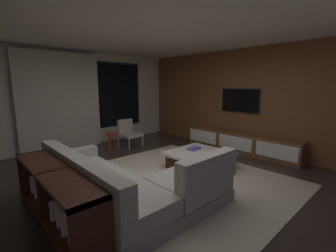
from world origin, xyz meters
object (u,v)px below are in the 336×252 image
accent_chair_near_window (128,132)px  side_stool (112,137)px  sectional_couch (125,186)px  console_table_behind_couch (55,196)px  coffee_table (199,160)px  media_console (241,143)px  mounted_tv (240,100)px  book_stack_on_coffee_table (194,149)px

accent_chair_near_window → side_stool: 0.54m
sectional_couch → console_table_behind_couch: 0.93m
coffee_table → media_console: (1.74, 0.02, 0.06)m
accent_chair_near_window → media_console: bearing=-53.9°
coffee_table → mounted_tv: bearing=6.4°
accent_chair_near_window → console_table_behind_couch: accent_chair_near_window is taller
book_stack_on_coffee_table → accent_chair_near_window: (-0.14, 2.34, 0.05)m
sectional_couch → side_stool: bearing=64.3°
book_stack_on_coffee_table → console_table_behind_couch: (-2.92, -0.28, 0.03)m
mounted_tv → book_stack_on_coffee_table: bearing=-179.0°
accent_chair_near_window → mounted_tv: mounted_tv is taller
coffee_table → mounted_tv: (1.92, 0.21, 1.16)m
console_table_behind_couch → coffee_table: bearing=2.0°
sectional_couch → accent_chair_near_window: (1.87, 2.76, 0.14)m
book_stack_on_coffee_table → side_stool: bearing=106.2°
sectional_couch → coffee_table: bearing=6.8°
book_stack_on_coffee_table → accent_chair_near_window: 2.35m
book_stack_on_coffee_table → side_stool: side_stool is taller
side_stool → accent_chair_near_window: bearing=0.1°
book_stack_on_coffee_table → accent_chair_near_window: accent_chair_near_window is taller
sectional_couch → mounted_tv: (3.88, 0.45, 1.06)m
sectional_couch → media_console: (3.70, 0.25, -0.04)m
book_stack_on_coffee_table → console_table_behind_couch: console_table_behind_couch is taller
side_stool → mounted_tv: (2.55, -2.31, 0.98)m
side_stool → console_table_behind_couch: (-2.24, -2.63, 0.04)m
sectional_couch → accent_chair_near_window: bearing=55.9°
book_stack_on_coffee_table → mounted_tv: mounted_tv is taller
book_stack_on_coffee_table → mounted_tv: 2.11m
coffee_table → sectional_couch: bearing=-173.2°
sectional_couch → side_stool: size_ratio=5.43×
media_console → coffee_table: bearing=-179.4°
coffee_table → side_stool: 2.61m
sectional_couch → coffee_table: sectional_couch is taller
book_stack_on_coffee_table → side_stool: size_ratio=0.65×
media_console → book_stack_on_coffee_table: bearing=174.4°
sectional_couch → mounted_tv: bearing=6.6°
sectional_couch → side_stool: sectional_couch is taller
sectional_couch → side_stool: (1.32, 2.76, 0.08)m
coffee_table → accent_chair_near_window: (-0.09, 2.53, 0.25)m
accent_chair_near_window → mounted_tv: size_ratio=0.73×
side_stool → mounted_tv: size_ratio=0.43×
book_stack_on_coffee_table → side_stool: (-0.68, 2.34, -0.01)m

